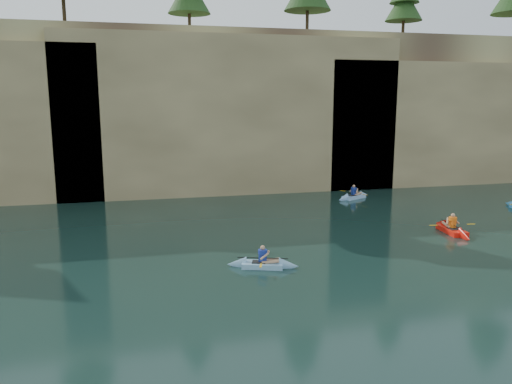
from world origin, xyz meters
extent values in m
plane|color=black|center=(0.00, 0.00, 0.00)|extent=(160.00, 160.00, 0.00)
cube|color=tan|center=(0.00, 30.00, 6.00)|extent=(70.00, 16.00, 12.00)
cube|color=tan|center=(2.00, 22.60, 5.70)|extent=(24.00, 2.40, 11.40)
cube|color=tan|center=(22.00, 22.60, 4.92)|extent=(26.00, 2.40, 9.84)
cube|color=black|center=(-4.00, 21.95, 1.60)|extent=(3.50, 1.00, 3.20)
cube|color=black|center=(10.00, 21.95, 2.25)|extent=(5.00, 1.00, 4.50)
cube|color=#81B3D8|center=(-0.09, 6.20, 0.13)|extent=(2.35, 1.40, 0.25)
cone|color=#81B3D8|center=(0.91, 5.86, 0.13)|extent=(0.97, 0.91, 0.69)
cone|color=#81B3D8|center=(-1.08, 6.54, 0.13)|extent=(0.97, 0.91, 0.69)
cube|color=black|center=(-0.23, 6.25, 0.22)|extent=(0.66, 0.59, 0.04)
cube|color=navy|center=(-0.09, 6.20, 0.49)|extent=(0.36, 0.29, 0.46)
sphere|color=tan|center=(-0.09, 6.20, 0.82)|extent=(0.19, 0.19, 0.19)
cylinder|color=black|center=(-0.09, 6.20, 0.39)|extent=(1.95, 0.69, 0.04)
cube|color=gold|center=(0.21, 7.07, 0.39)|extent=(0.21, 0.42, 0.02)
cube|color=gold|center=(-0.38, 5.32, 0.39)|extent=(0.21, 0.42, 0.02)
cube|color=red|center=(10.60, 9.11, 0.14)|extent=(1.08, 2.69, 0.28)
cone|color=red|center=(10.74, 10.33, 0.14)|extent=(0.85, 1.00, 0.75)
cone|color=red|center=(10.46, 7.89, 0.14)|extent=(0.85, 1.00, 0.75)
cube|color=black|center=(10.59, 8.96, 0.25)|extent=(0.53, 0.60, 0.04)
cube|color=orange|center=(10.60, 9.11, 0.54)|extent=(0.26, 0.37, 0.50)
sphere|color=tan|center=(10.60, 9.11, 0.90)|extent=(0.21, 0.21, 0.21)
cylinder|color=black|center=(10.60, 9.11, 0.42)|extent=(0.29, 2.22, 0.04)
cube|color=gold|center=(9.59, 9.23, 0.42)|extent=(0.43, 0.13, 0.02)
cube|color=gold|center=(11.61, 9.00, 0.42)|extent=(0.43, 0.13, 0.02)
cube|color=#8BB6E9|center=(9.48, 18.52, 0.13)|extent=(2.45, 1.74, 0.26)
cone|color=#8BB6E9|center=(10.48, 19.03, 0.13)|extent=(1.07, 1.01, 0.71)
cone|color=#8BB6E9|center=(8.49, 18.01, 0.13)|extent=(1.07, 1.01, 0.71)
cube|color=black|center=(9.35, 18.46, 0.23)|extent=(0.69, 0.65, 0.04)
cube|color=navy|center=(9.48, 18.52, 0.50)|extent=(0.38, 0.33, 0.47)
sphere|color=tan|center=(9.48, 18.52, 0.85)|extent=(0.20, 0.20, 0.20)
cylinder|color=black|center=(9.48, 18.52, 0.40)|extent=(1.88, 0.99, 0.04)
cube|color=gold|center=(9.05, 19.37, 0.40)|extent=(0.26, 0.41, 0.02)
cube|color=gold|center=(9.92, 17.68, 0.40)|extent=(0.26, 0.41, 0.02)
cone|color=#45A6EB|center=(18.16, 13.89, 0.14)|extent=(0.79, 0.99, 0.78)
cube|color=gold|center=(17.13, 12.57, 0.42)|extent=(0.42, 0.08, 0.02)
camera|label=1|loc=(-4.86, -12.41, 6.68)|focal=35.00mm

